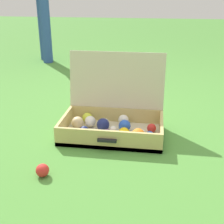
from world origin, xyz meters
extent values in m
plane|color=#4C8C38|center=(0.00, 0.00, 0.00)|extent=(16.00, 16.00, 0.00)
cube|color=beige|center=(-0.06, -0.07, 0.01)|extent=(0.63, 0.37, 0.03)
cube|color=tan|center=(-0.36, -0.07, 0.06)|extent=(0.02, 0.37, 0.12)
cube|color=tan|center=(0.25, -0.07, 0.06)|extent=(0.02, 0.37, 0.12)
cube|color=tan|center=(-0.06, -0.25, 0.06)|extent=(0.59, 0.02, 0.12)
cube|color=tan|center=(-0.06, 0.10, 0.06)|extent=(0.59, 0.02, 0.12)
cube|color=beige|center=(-0.06, 0.14, 0.30)|extent=(0.63, 0.07, 0.37)
cube|color=black|center=(-0.06, -0.27, 0.07)|extent=(0.11, 0.02, 0.02)
sphere|color=white|center=(-0.21, -0.01, 0.06)|extent=(0.07, 0.07, 0.07)
sphere|color=white|center=(0.00, 0.05, 0.06)|extent=(0.07, 0.07, 0.07)
sphere|color=navy|center=(-0.22, -0.13, 0.05)|extent=(0.06, 0.06, 0.06)
sphere|color=#CCDB38|center=(-0.24, 0.05, 0.06)|extent=(0.07, 0.07, 0.07)
sphere|color=white|center=(0.13, -0.10, 0.05)|extent=(0.04, 0.04, 0.04)
sphere|color=yellow|center=(0.02, -0.14, 0.06)|extent=(0.07, 0.07, 0.07)
sphere|color=blue|center=(0.18, -0.14, 0.05)|extent=(0.05, 0.05, 0.05)
sphere|color=white|center=(-0.12, 0.02, 0.05)|extent=(0.05, 0.05, 0.05)
sphere|color=#D1B784|center=(-0.29, -0.04, 0.06)|extent=(0.08, 0.08, 0.08)
sphere|color=red|center=(0.19, -0.04, 0.05)|extent=(0.06, 0.06, 0.06)
sphere|color=white|center=(-0.05, -0.08, 0.05)|extent=(0.05, 0.05, 0.05)
sphere|color=orange|center=(0.11, -0.17, 0.07)|extent=(0.08, 0.08, 0.08)
sphere|color=blue|center=(0.02, -0.05, 0.06)|extent=(0.08, 0.08, 0.08)
sphere|color=purple|center=(-0.08, -0.16, 0.05)|extent=(0.06, 0.06, 0.06)
sphere|color=navy|center=(-0.12, -0.06, 0.07)|extent=(0.08, 0.08, 0.08)
sphere|color=red|center=(-0.33, -0.56, 0.03)|extent=(0.07, 0.07, 0.07)
cylinder|color=#2D4C93|center=(-1.23, 1.99, 0.42)|extent=(0.12, 0.12, 0.83)
cylinder|color=#2D4C93|center=(-1.15, 1.83, 0.42)|extent=(0.12, 0.12, 0.83)
camera|label=1|loc=(0.19, -1.76, 0.86)|focal=48.35mm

